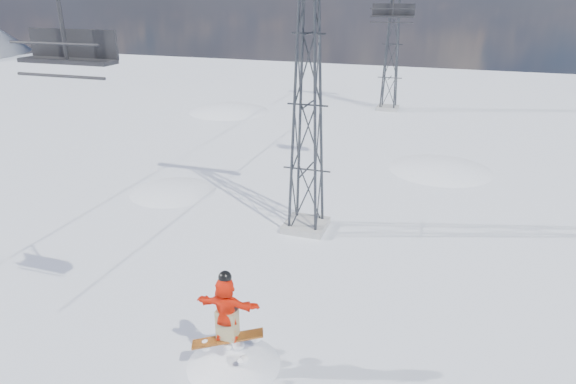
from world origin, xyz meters
name	(u,v)px	position (x,y,z in m)	size (l,w,h in m)	color
ground	(207,332)	(0.00, 0.00, 0.00)	(120.00, 120.00, 0.00)	white
snow_terrain	(284,260)	(-4.77, 21.24, -9.59)	(39.00, 37.00, 22.00)	white
lift_tower_near	(308,106)	(0.80, 8.00, 5.47)	(5.20, 1.80, 11.43)	#999999
lift_tower_far	(392,45)	(0.80, 33.00, 5.47)	(5.20, 1.80, 11.43)	#999999
lift_chair_near	(68,49)	(-1.40, -2.53, 8.67)	(2.19, 0.63, 2.72)	black
lift_chair_mid	(393,12)	(3.00, 15.08, 8.79)	(2.08, 0.60, 2.57)	black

